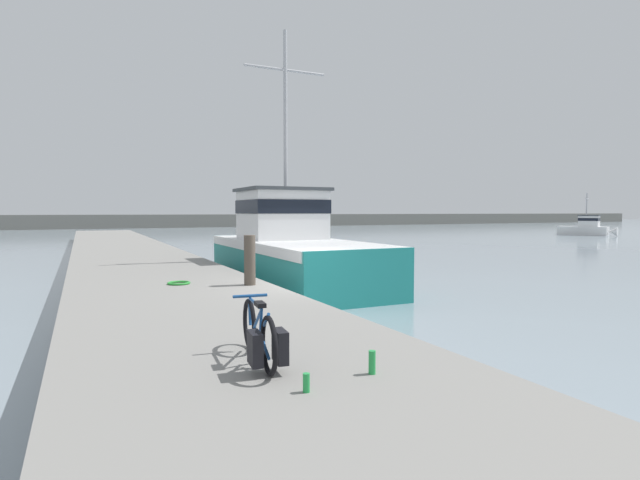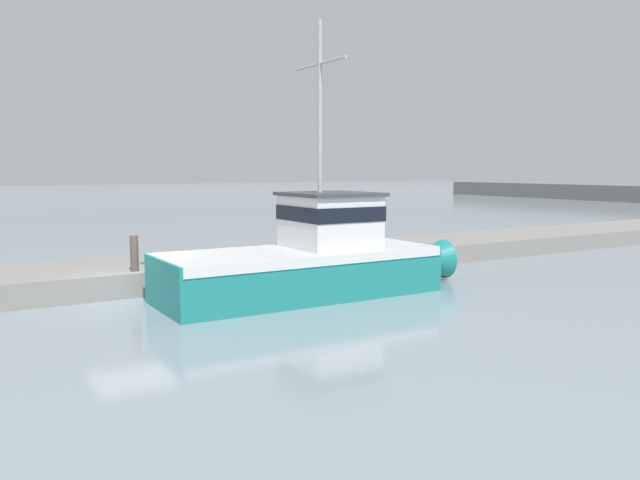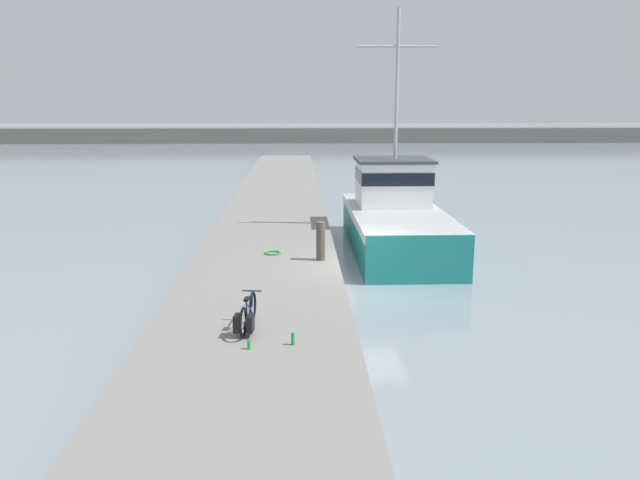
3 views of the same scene
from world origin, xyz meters
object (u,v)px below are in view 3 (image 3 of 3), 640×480
at_px(mooring_post, 321,241).
at_px(water_bottle_on_curb, 249,345).
at_px(fishing_boat_main, 395,216).
at_px(bicycle_touring, 247,316).
at_px(water_bottle_by_bike, 293,339).

relative_size(mooring_post, water_bottle_on_curb, 6.43).
bearing_deg(water_bottle_on_curb, mooring_post, 76.64).
height_order(fishing_boat_main, water_bottle_on_curb, fishing_boat_main).
relative_size(fishing_boat_main, mooring_post, 9.21).
height_order(bicycle_touring, water_bottle_on_curb, bicycle_touring).
relative_size(bicycle_touring, water_bottle_by_bike, 6.72).
distance_m(fishing_boat_main, mooring_post, 6.03).
relative_size(water_bottle_by_bike, water_bottle_on_curb, 1.37).
distance_m(mooring_post, water_bottle_on_curb, 7.38).
relative_size(bicycle_touring, water_bottle_on_curb, 9.23).
height_order(bicycle_touring, mooring_post, mooring_post).
distance_m(water_bottle_by_bike, water_bottle_on_curb, 0.90).
height_order(fishing_boat_main, bicycle_touring, fishing_boat_main).
xyz_separation_m(mooring_post, water_bottle_on_curb, (-1.70, -7.16, -0.51)).
xyz_separation_m(fishing_boat_main, bicycle_touring, (-4.93, -11.31, -0.10)).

